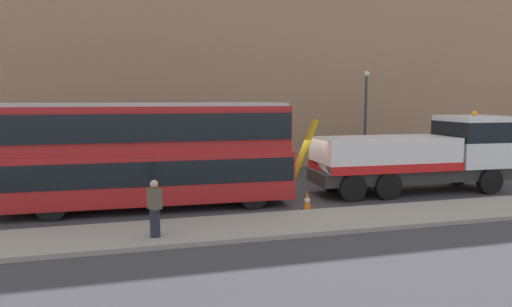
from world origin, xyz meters
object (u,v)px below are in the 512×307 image
(traffic_cone_near_bus, at_px, (307,201))
(recovery_tow_truck, at_px, (420,153))
(pedestrian_onlooker, at_px, (155,209))
(street_lamp, at_px, (366,111))
(double_decker_bus, at_px, (148,151))

(traffic_cone_near_bus, bearing_deg, recovery_tow_truck, 16.92)
(pedestrian_onlooker, bearing_deg, street_lamp, 6.35)
(traffic_cone_near_bus, distance_m, street_lamp, 11.90)
(double_decker_bus, distance_m, street_lamp, 14.84)
(traffic_cone_near_bus, bearing_deg, double_decker_bus, 161.94)
(recovery_tow_truck, distance_m, double_decker_bus, 11.95)
(traffic_cone_near_bus, bearing_deg, street_lamp, 50.96)
(pedestrian_onlooker, bearing_deg, double_decker_bus, 55.46)
(recovery_tow_truck, relative_size, pedestrian_onlooker, 5.95)
(street_lamp, bearing_deg, double_decker_bus, -151.64)
(double_decker_bus, bearing_deg, pedestrian_onlooker, -88.05)
(double_decker_bus, height_order, traffic_cone_near_bus, double_decker_bus)
(street_lamp, bearing_deg, recovery_tow_truck, -98.69)
(double_decker_bus, distance_m, pedestrian_onlooker, 4.48)
(recovery_tow_truck, height_order, street_lamp, street_lamp)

